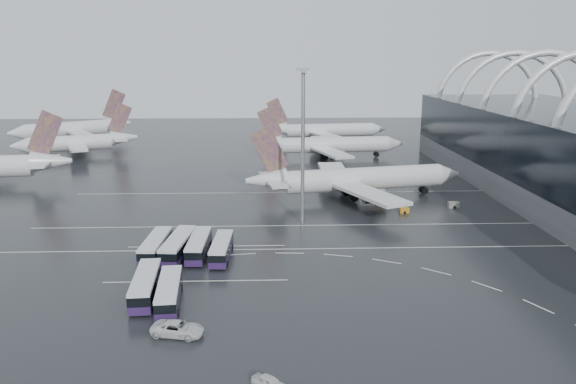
{
  "coord_description": "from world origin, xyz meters",
  "views": [
    {
      "loc": [
        -12.72,
        -95.92,
        33.44
      ],
      "look_at": [
        -8.96,
        11.89,
        7.0
      ],
      "focal_mm": 35.0,
      "sensor_mm": 36.0,
      "label": 1
    }
  ],
  "objects_px": {
    "airliner_main": "(353,180)",
    "bus_row_near_c": "(199,245)",
    "floodlight_mast": "(303,128)",
    "gse_cart_belly_e": "(382,197)",
    "bus_row_far_b": "(169,292)",
    "bus_row_near_b": "(178,246)",
    "jet_remote_mid": "(79,143)",
    "bus_row_near_a": "(156,246)",
    "airliner_gate_c": "(323,131)",
    "van_curve_a": "(178,329)",
    "bus_row_far_a": "(145,285)",
    "jet_remote_far": "(75,129)",
    "bus_row_near_d": "(222,248)",
    "van_curve_b": "(270,383)",
    "gse_cart_belly_d": "(454,205)",
    "airliner_gate_b": "(327,145)",
    "gse_cart_belly_a": "(404,210)"
  },
  "relations": [
    {
      "from": "jet_remote_mid",
      "to": "gse_cart_belly_d",
      "type": "bearing_deg",
      "value": 125.34
    },
    {
      "from": "airliner_gate_c",
      "to": "floodlight_mast",
      "type": "bearing_deg",
      "value": -103.93
    },
    {
      "from": "airliner_main",
      "to": "bus_row_near_a",
      "type": "height_order",
      "value": "airliner_main"
    },
    {
      "from": "airliner_main",
      "to": "airliner_gate_c",
      "type": "xyz_separation_m",
      "value": [
        1.47,
        90.47,
        -0.2
      ]
    },
    {
      "from": "gse_cart_belly_e",
      "to": "jet_remote_mid",
      "type": "bearing_deg",
      "value": 145.59
    },
    {
      "from": "airliner_gate_c",
      "to": "bus_row_far_b",
      "type": "bearing_deg",
      "value": -109.78
    },
    {
      "from": "jet_remote_far",
      "to": "bus_row_near_b",
      "type": "xyz_separation_m",
      "value": [
        60.15,
        -130.09,
        -3.34
      ]
    },
    {
      "from": "jet_remote_mid",
      "to": "airliner_gate_c",
      "type": "bearing_deg",
      "value": 177.93
    },
    {
      "from": "airliner_gate_c",
      "to": "bus_row_near_a",
      "type": "xyz_separation_m",
      "value": [
        -40.87,
        -128.58,
        -2.56
      ]
    },
    {
      "from": "bus_row_near_c",
      "to": "bus_row_far_a",
      "type": "bearing_deg",
      "value": 163.53
    },
    {
      "from": "airliner_gate_c",
      "to": "bus_row_near_b",
      "type": "relative_size",
      "value": 3.47
    },
    {
      "from": "van_curve_a",
      "to": "gse_cart_belly_d",
      "type": "bearing_deg",
      "value": -30.33
    },
    {
      "from": "jet_remote_mid",
      "to": "airliner_main",
      "type": "bearing_deg",
      "value": 122.96
    },
    {
      "from": "airliner_main",
      "to": "jet_remote_far",
      "type": "relative_size",
      "value": 1.26
    },
    {
      "from": "floodlight_mast",
      "to": "airliner_gate_c",
      "type": "bearing_deg",
      "value": 82.35
    },
    {
      "from": "gse_cart_belly_a",
      "to": "jet_remote_far",
      "type": "bearing_deg",
      "value": 135.16
    },
    {
      "from": "bus_row_far_b",
      "to": "van_curve_a",
      "type": "relative_size",
      "value": 2.01
    },
    {
      "from": "airliner_main",
      "to": "bus_row_near_b",
      "type": "height_order",
      "value": "airliner_main"
    },
    {
      "from": "bus_row_near_d",
      "to": "floodlight_mast",
      "type": "distance_m",
      "value": 30.43
    },
    {
      "from": "jet_remote_far",
      "to": "bus_row_near_c",
      "type": "bearing_deg",
      "value": 84.37
    },
    {
      "from": "van_curve_b",
      "to": "gse_cart_belly_e",
      "type": "xyz_separation_m",
      "value": [
        26.7,
        76.45,
        -0.02
      ]
    },
    {
      "from": "jet_remote_far",
      "to": "bus_row_near_d",
      "type": "relative_size",
      "value": 3.38
    },
    {
      "from": "bus_row_near_b",
      "to": "bus_row_far_a",
      "type": "xyz_separation_m",
      "value": [
        -2.04,
        -16.44,
        -0.06
      ]
    },
    {
      "from": "bus_row_far_a",
      "to": "van_curve_b",
      "type": "distance_m",
      "value": 29.08
    },
    {
      "from": "jet_remote_mid",
      "to": "bus_row_near_a",
      "type": "xyz_separation_m",
      "value": [
        44.78,
        -98.73,
        -2.77
      ]
    },
    {
      "from": "bus_row_near_d",
      "to": "van_curve_b",
      "type": "xyz_separation_m",
      "value": [
        8.04,
        -38.69,
        -0.99
      ]
    },
    {
      "from": "bus_row_near_c",
      "to": "van_curve_a",
      "type": "height_order",
      "value": "bus_row_near_c"
    },
    {
      "from": "bus_row_near_a",
      "to": "van_curve_a",
      "type": "bearing_deg",
      "value": -161.48
    },
    {
      "from": "van_curve_a",
      "to": "gse_cart_belly_a",
      "type": "xyz_separation_m",
      "value": [
        40.7,
        53.5,
        -0.35
      ]
    },
    {
      "from": "bus_row_near_c",
      "to": "airliner_gate_b",
      "type": "bearing_deg",
      "value": -17.46
    },
    {
      "from": "van_curve_a",
      "to": "bus_row_near_a",
      "type": "bearing_deg",
      "value": 28.25
    },
    {
      "from": "floodlight_mast",
      "to": "gse_cart_belly_a",
      "type": "height_order",
      "value": "floodlight_mast"
    },
    {
      "from": "bus_row_near_a",
      "to": "gse_cart_belly_d",
      "type": "relative_size",
      "value": 5.62
    },
    {
      "from": "airliner_gate_c",
      "to": "bus_row_far_b",
      "type": "distance_m",
      "value": 151.75
    },
    {
      "from": "bus_row_near_b",
      "to": "bus_row_far_b",
      "type": "xyz_separation_m",
      "value": [
        1.65,
        -18.71,
        -0.15
      ]
    },
    {
      "from": "bus_row_near_d",
      "to": "bus_row_far_b",
      "type": "relative_size",
      "value": 0.97
    },
    {
      "from": "airliner_main",
      "to": "gse_cart_belly_d",
      "type": "xyz_separation_m",
      "value": [
        21.43,
        -8.95,
        -3.91
      ]
    },
    {
      "from": "bus_row_near_b",
      "to": "gse_cart_belly_d",
      "type": "xyz_separation_m",
      "value": [
        57.02,
        29.41,
        -1.23
      ]
    },
    {
      "from": "bus_row_far_a",
      "to": "gse_cart_belly_e",
      "type": "distance_m",
      "value": 69.23
    },
    {
      "from": "bus_row_far_b",
      "to": "airliner_gate_c",
      "type": "bearing_deg",
      "value": -18.59
    },
    {
      "from": "jet_remote_mid",
      "to": "bus_row_near_d",
      "type": "distance_m",
      "value": 114.6
    },
    {
      "from": "airliner_gate_b",
      "to": "gse_cart_belly_a",
      "type": "height_order",
      "value": "airliner_gate_b"
    },
    {
      "from": "jet_remote_far",
      "to": "bus_row_near_d",
      "type": "distance_m",
      "value": 147.48
    },
    {
      "from": "jet_remote_mid",
      "to": "van_curve_a",
      "type": "distance_m",
      "value": 137.48
    },
    {
      "from": "floodlight_mast",
      "to": "gse_cart_belly_e",
      "type": "distance_m",
      "value": 32.8
    },
    {
      "from": "jet_remote_far",
      "to": "bus_row_near_a",
      "type": "xyz_separation_m",
      "value": [
        56.34,
        -129.83,
        -3.42
      ]
    },
    {
      "from": "bus_row_far_b",
      "to": "gse_cart_belly_e",
      "type": "distance_m",
      "value": 68.74
    },
    {
      "from": "airliner_main",
      "to": "bus_row_near_c",
      "type": "xyz_separation_m",
      "value": [
        -32.15,
        -37.84,
        -2.81
      ]
    },
    {
      "from": "bus_row_near_b",
      "to": "bus_row_far_a",
      "type": "distance_m",
      "value": 16.57
    },
    {
      "from": "airliner_gate_c",
      "to": "gse_cart_belly_e",
      "type": "distance_m",
      "value": 92.24
    }
  ]
}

